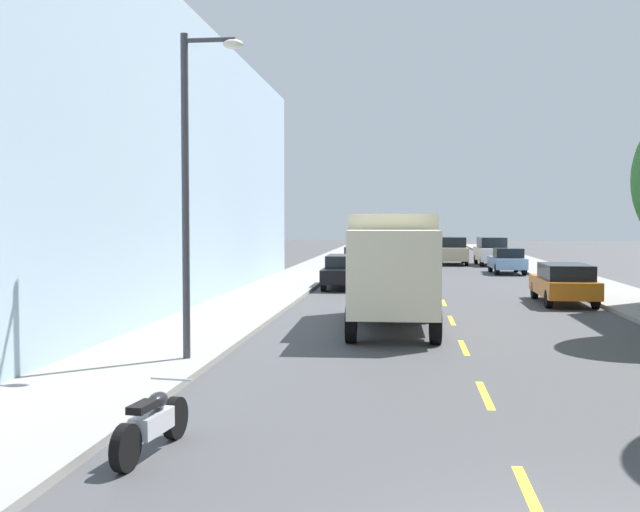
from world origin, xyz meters
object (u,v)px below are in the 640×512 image
Objects in this scene: parked_hatchback_sky at (507,261)px; street_lamp at (192,172)px; parked_hatchback_burgundy at (357,259)px; parked_suv_white at (492,251)px; parked_wagon_black at (345,270)px; moving_champagne_sedan at (452,250)px; delivery_box_truck at (393,263)px; parked_motorcycle at (152,423)px; parked_wagon_orange at (564,282)px.

street_lamp is at bearing -109.76° from parked_hatchback_sky.
parked_suv_white reaches higher than parked_hatchback_burgundy.
parked_suv_white is at bearing 41.99° from parked_hatchback_burgundy.
moving_champagne_sedan is at bearing 72.45° from parked_wagon_black.
moving_champagne_sedan is (7.75, 37.77, -3.16)m from street_lamp.
delivery_box_truck is at bearing -78.92° from parked_wagon_black.
parked_motorcycle is (-6.55, -43.84, -0.58)m from moving_champagne_sedan.
parked_wagon_black is at bearing -115.15° from parked_suv_white.
moving_champagne_sedan reaches higher than parked_hatchback_burgundy.
delivery_box_truck is 1.84× the size of parked_hatchback_sky.
parked_hatchback_sky is 15.82m from parked_wagon_orange.
moving_champagne_sedan reaches higher than parked_motorcycle.
street_lamp is 1.44× the size of moving_champagne_sedan.
parked_hatchback_sky is 9.28m from moving_champagne_sedan.
street_lamp is 1.71× the size of parked_hatchback_sky.
parked_motorcycle is at bearing -101.99° from parked_suv_white.
parked_wagon_orange is 0.97× the size of parked_suv_white.
parked_suv_white is at bearing 78.56° from delivery_box_truck.
parked_hatchback_burgundy is at bearing 96.27° from delivery_box_truck.
parked_hatchback_burgundy is (-8.75, 16.22, -0.05)m from parked_wagon_orange.
moving_champagne_sedan reaches higher than parked_wagon_orange.
parked_motorcycle is at bearing -90.68° from parked_hatchback_burgundy.
street_lamp is 0.93× the size of delivery_box_truck.
parked_wagon_black and parked_wagon_orange have the same top height.
moving_champagne_sedan is (6.13, 8.50, 0.23)m from parked_hatchback_burgundy.
parked_hatchback_burgundy is (1.62, 29.27, -3.39)m from street_lamp.
delivery_box_truck is 9.24m from parked_wagon_orange.
moving_champagne_sedan is at bearing 96.06° from parked_wagon_orange.
street_lamp is 7.88m from delivery_box_truck.
delivery_box_truck reaches higher than parked_hatchback_sky.
street_lamp reaches higher than parked_suv_white.
parked_hatchback_burgundy is (-0.10, 10.58, -0.05)m from parked_wagon_black.
parked_hatchback_sky is 1.97× the size of parked_motorcycle.
moving_champagne_sedan is at bearing 106.40° from parked_hatchback_sky.
parked_hatchback_sky is 0.84× the size of moving_champagne_sedan.
parked_hatchback_burgundy is at bearing 90.52° from parked_wagon_black.
delivery_box_truck is (4.14, 6.30, -2.27)m from street_lamp.
street_lamp reaches higher than parked_wagon_black.
parked_wagon_black is 1.00× the size of parked_wagon_orange.
parked_hatchback_burgundy is at bearing 89.32° from parked_motorcycle.
parked_hatchback_burgundy is 0.84× the size of moving_champagne_sedan.
street_lamp is at bearing -101.60° from moving_champagne_sedan.
street_lamp is 19.06m from parked_wagon_black.
parked_hatchback_sky is at bearing 75.30° from parked_motorcycle.
delivery_box_truck is at bearing -101.44° from parked_suv_white.
parked_hatchback_sky and parked_hatchback_burgundy have the same top height.
delivery_box_truck reaches higher than moving_champagne_sedan.
parked_hatchback_burgundy is 0.83× the size of parked_suv_white.
parked_wagon_orange is at bearing 47.25° from delivery_box_truck.
parked_wagon_black is 24.78m from parked_motorcycle.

